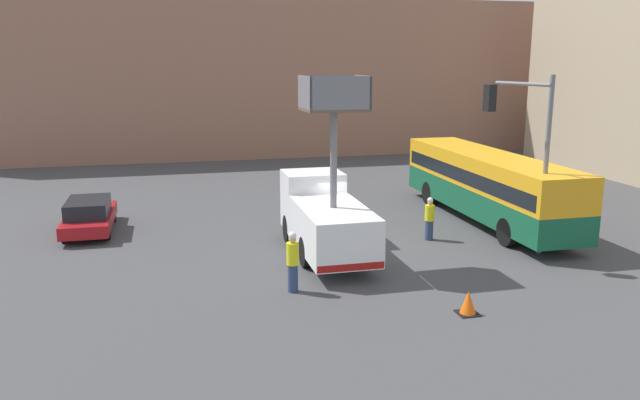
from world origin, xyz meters
TOP-DOWN VIEW (x-y plane):
  - ground_plane at (0.00, 0.00)m, footprint 120.00×120.00m
  - building_backdrop_far at (0.00, 27.64)m, footprint 44.00×10.00m
  - utility_truck at (-1.25, -0.42)m, footprint 2.26×6.38m
  - city_bus at (6.92, 2.74)m, footprint 2.49×12.08m
  - traffic_light_pole at (5.67, -2.24)m, footprint 2.92×2.67m
  - road_worker_near_truck at (-3.13, -3.83)m, footprint 0.38×0.38m
  - road_worker_directing at (3.28, 0.52)m, footprint 0.38×0.38m
  - traffic_cone_near_truck at (1.36, -6.71)m, footprint 0.60×0.60m
  - parked_car_curbside at (-10.05, 4.93)m, footprint 1.86×4.70m

SIDE VIEW (x-z plane):
  - ground_plane at x=0.00m, z-range 0.00..0.00m
  - traffic_cone_near_truck at x=1.36m, z-range -0.02..0.66m
  - parked_car_curbside at x=-10.05m, z-range 0.01..1.43m
  - road_worker_directing at x=3.28m, z-range -0.01..1.73m
  - road_worker_near_truck at x=-3.13m, z-range 0.01..1.94m
  - utility_truck at x=-1.25m, z-range -1.73..4.81m
  - city_bus at x=6.92m, z-range 0.29..3.30m
  - traffic_light_pole at x=5.67m, z-range 1.07..7.61m
  - building_backdrop_far at x=0.00m, z-range 0.00..11.39m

